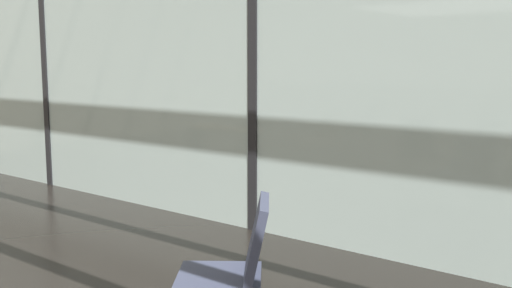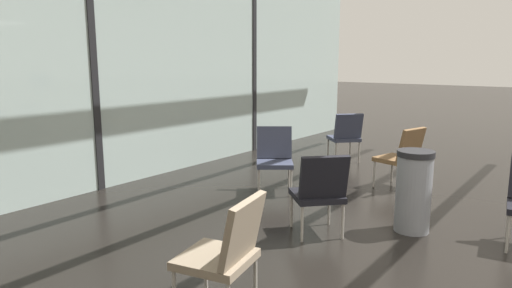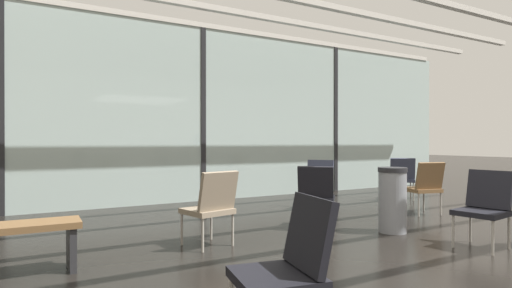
% 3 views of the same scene
% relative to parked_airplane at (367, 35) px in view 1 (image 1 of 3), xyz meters
% --- Properties ---
extents(glass_curtain_wall, '(14.00, 0.08, 3.52)m').
position_rel_parked_airplane_xyz_m(glass_curtain_wall, '(1.22, -4.54, -0.33)').
color(glass_curtain_wall, '#A3B7B2').
rests_on(glass_curtain_wall, ground).
extents(window_mullion_0, '(0.10, 0.12, 3.52)m').
position_rel_parked_airplane_xyz_m(window_mullion_0, '(-2.28, -4.54, -0.33)').
color(window_mullion_0, black).
rests_on(window_mullion_0, ground).
extents(window_mullion_1, '(0.10, 0.12, 3.52)m').
position_rel_parked_airplane_xyz_m(window_mullion_1, '(1.22, -4.54, -0.33)').
color(window_mullion_1, black).
rests_on(window_mullion_1, ground).
extents(parked_airplane, '(10.77, 4.18, 4.18)m').
position_rel_parked_airplane_xyz_m(parked_airplane, '(0.00, 0.00, 0.00)').
color(parked_airplane, '#B2BCD6').
rests_on(parked_airplane, ground).
extents(lounge_chair_1, '(0.71, 0.70, 0.87)m').
position_rel_parked_airplane_xyz_m(lounge_chair_1, '(2.63, -6.53, -1.60)').
color(lounge_chair_1, '#33384C').
rests_on(lounge_chair_1, ground).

